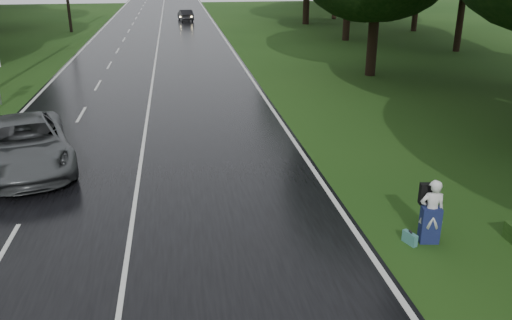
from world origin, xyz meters
The scene contains 12 objects.
ground centered at (0.00, 0.00, 0.00)m, with size 160.00×160.00×0.00m, color #214414.
road centered at (0.00, 20.00, 0.02)m, with size 12.00×140.00×0.04m, color black.
lane_center centered at (0.00, 20.00, 0.04)m, with size 0.12×140.00×0.01m, color silver.
grey_car centered at (-3.75, 7.53, 0.88)m, with size 2.78×6.02×1.67m, color #4D5153.
far_car centered at (2.78, 52.32, 0.66)m, with size 1.31×3.76×1.24m, color black.
hitchhiker centered at (7.48, 0.82, 0.79)m, with size 0.68×0.63×1.70m.
suitcase centered at (6.97, 0.78, 0.15)m, with size 0.13×0.44×0.31m, color teal.
utility_pole_far centered at (-8.50, 44.28, 0.00)m, with size 1.80×0.28×9.19m, color black, non-canonical shape.
road_sign_b centered at (-7.20, 16.59, 0.00)m, with size 0.58×0.10×2.42m, color white, non-canonical shape.
tree_right_d centered at (13.17, 20.50, 0.00)m, with size 8.37×8.37×13.07m, color black, non-canonical shape.
tree_right_e centered at (16.23, 34.95, 0.00)m, with size 8.73×8.73×13.64m, color black, non-canonical shape.
tree_right_f centered at (15.67, 47.35, 0.00)m, with size 9.29×9.29×14.52m, color black, non-canonical shape.
Camera 1 is at (1.41, -10.09, 6.71)m, focal length 36.87 mm.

